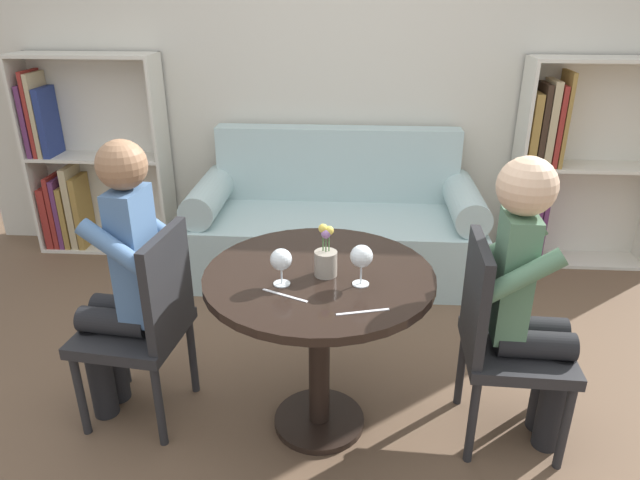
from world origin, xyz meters
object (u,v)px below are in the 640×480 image
(wine_glass_left, at_px, (281,261))
(flower_vase, at_px, (326,259))
(chair_right, at_px, (501,336))
(person_left, at_px, (122,281))
(couch, at_px, (335,227))
(chair_left, at_px, (146,320))
(person_right, at_px, (529,298))
(bookshelf_right, at_px, (566,167))
(bookshelf_left, at_px, (83,165))
(wine_glass_right, at_px, (362,257))

(wine_glass_left, distance_m, flower_vase, 0.19)
(wine_glass_left, relative_size, flower_vase, 0.69)
(chair_right, relative_size, person_left, 0.71)
(couch, relative_size, flower_vase, 8.85)
(person_left, relative_size, wine_glass_left, 8.73)
(couch, relative_size, chair_left, 2.08)
(couch, height_order, flower_vase, flower_vase)
(person_right, bearing_deg, bookshelf_right, -19.62)
(bookshelf_left, height_order, chair_left, bookshelf_left)
(wine_glass_right, bearing_deg, person_right, 6.57)
(couch, distance_m, wine_glass_right, 1.71)
(person_right, bearing_deg, couch, 30.08)
(bookshelf_left, bearing_deg, couch, -8.51)
(bookshelf_right, distance_m, person_left, 2.95)
(person_left, height_order, wine_glass_left, person_left)
(bookshelf_right, xyz_separation_m, person_left, (-2.36, -1.77, -0.01))
(chair_left, height_order, person_left, person_left)
(couch, distance_m, flower_vase, 1.63)
(person_left, bearing_deg, chair_left, 85.50)
(person_right, height_order, wine_glass_left, person_right)
(person_left, relative_size, wine_glass_right, 7.89)
(person_left, height_order, person_right, person_left)
(couch, relative_size, chair_right, 2.08)
(couch, relative_size, person_left, 1.48)
(chair_left, height_order, person_right, person_right)
(person_right, xyz_separation_m, wine_glass_left, (-0.96, -0.09, 0.17))
(bookshelf_right, xyz_separation_m, person_right, (-0.72, -1.81, 0.00))
(wine_glass_left, bearing_deg, flower_vase, 28.28)
(chair_left, xyz_separation_m, flower_vase, (0.76, -0.03, 0.33))
(chair_left, height_order, chair_right, same)
(wine_glass_left, height_order, wine_glass_right, wine_glass_right)
(couch, relative_size, person_right, 1.51)
(bookshelf_left, bearing_deg, person_right, -34.49)
(chair_right, bearing_deg, wine_glass_left, 98.50)
(bookshelf_right, distance_m, wine_glass_right, 2.34)
(bookshelf_right, distance_m, wine_glass_left, 2.54)
(person_right, xyz_separation_m, wine_glass_right, (-0.66, -0.08, 0.19))
(flower_vase, bearing_deg, person_right, 0.55)
(couch, bearing_deg, flower_vase, -89.01)
(person_left, bearing_deg, wine_glass_left, 85.42)
(chair_left, height_order, flower_vase, flower_vase)
(wine_glass_right, bearing_deg, chair_right, 8.04)
(wine_glass_right, relative_size, flower_vase, 0.76)
(wine_glass_left, bearing_deg, couch, 85.28)
(chair_right, xyz_separation_m, person_right, (0.09, -0.01, 0.18))
(person_right, xyz_separation_m, flower_vase, (-0.79, -0.01, 0.15))
(wine_glass_right, bearing_deg, flower_vase, 153.55)
(bookshelf_left, distance_m, chair_left, 2.08)
(person_right, bearing_deg, flower_vase, 92.53)
(bookshelf_right, bearing_deg, chair_right, -113.96)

